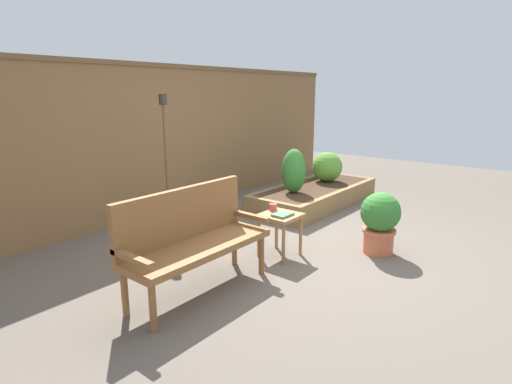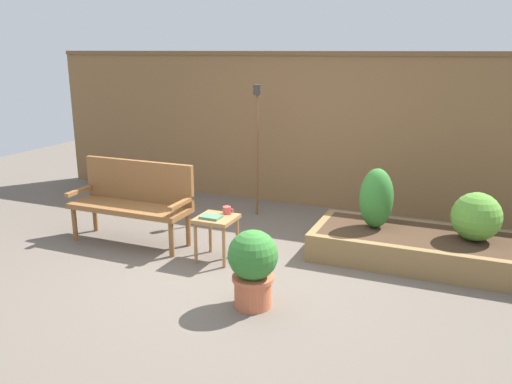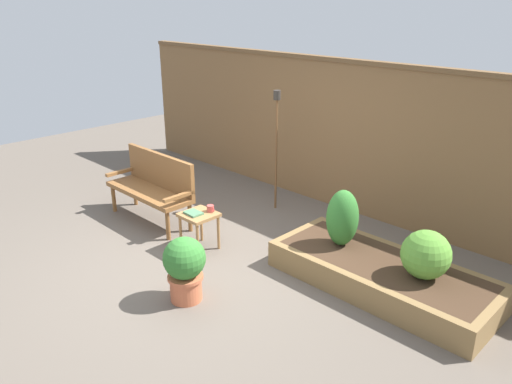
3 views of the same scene
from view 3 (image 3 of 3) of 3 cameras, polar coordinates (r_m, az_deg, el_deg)
name	(u,v)px [view 3 (image 3 of 3)]	position (r m, az deg, el deg)	size (l,w,h in m)	color
ground_plane	(201,264)	(5.97, -6.27, -8.19)	(14.00, 14.00, 0.00)	#60564C
fence_back	(337,134)	(7.35, 9.28, 6.56)	(8.40, 0.14, 2.16)	brown
garden_bench	(154,183)	(7.04, -11.55, 1.07)	(1.44, 0.48, 0.94)	brown
side_table	(199,220)	(6.14, -6.52, -3.15)	(0.40, 0.40, 0.48)	#9E7042
cup_on_table	(210,208)	(6.13, -5.22, -1.88)	(0.12, 0.09, 0.08)	#CC4C47
book_on_table	(193,213)	(6.10, -7.15, -2.39)	(0.21, 0.16, 0.03)	#4C7A56
potted_boxwood	(185,266)	(5.16, -8.13, -8.37)	(0.44, 0.44, 0.70)	#C66642
raised_planter_bed	(382,275)	(5.59, 14.13, -9.15)	(2.40, 1.00, 0.30)	olive
shrub_near_bench	(342,218)	(5.67, 9.83, -2.93)	(0.36, 0.36, 0.66)	brown
shrub_far_corner	(426,255)	(5.27, 18.82, -6.77)	(0.50, 0.50, 0.50)	brown
tiki_torch	(276,130)	(7.08, 2.35, 7.11)	(0.10, 0.10, 1.75)	brown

